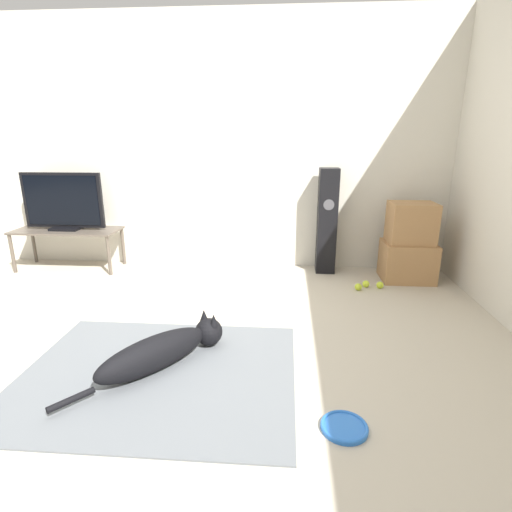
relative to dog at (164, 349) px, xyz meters
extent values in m
plane|color=#BCB29E|center=(-0.18, 0.01, -0.12)|extent=(12.00, 12.00, 0.00)
cube|color=beige|center=(-0.18, 2.11, 1.16)|extent=(8.00, 0.06, 2.55)
cube|color=slate|center=(-0.02, -0.09, -0.11)|extent=(1.64, 1.29, 0.01)
ellipsoid|color=black|center=(-0.05, -0.06, 0.00)|extent=(0.62, 0.69, 0.22)
sphere|color=black|center=(0.22, 0.27, -0.01)|extent=(0.19, 0.19, 0.19)
cone|color=black|center=(0.19, 0.30, 0.09)|extent=(0.06, 0.06, 0.08)
cone|color=black|center=(0.27, 0.24, 0.09)|extent=(0.06, 0.06, 0.08)
cylinder|color=black|center=(-0.37, -0.44, -0.06)|extent=(0.18, 0.21, 0.03)
cylinder|color=blue|center=(1.04, -0.48, -0.11)|extent=(0.23, 0.23, 0.02)
torus|color=blue|center=(1.04, -0.48, -0.10)|extent=(0.23, 0.23, 0.02)
cube|color=#A87A4C|center=(1.93, 1.72, 0.07)|extent=(0.49, 0.39, 0.38)
cube|color=#A87A4C|center=(1.93, 1.73, 0.46)|extent=(0.42, 0.34, 0.39)
cube|color=black|center=(1.15, 1.92, 0.42)|extent=(0.19, 0.19, 1.07)
cylinder|color=#4C4C51|center=(1.15, 1.82, 0.61)|extent=(0.11, 0.00, 0.11)
cube|color=brown|center=(-1.58, 1.81, 0.30)|extent=(1.09, 0.43, 0.02)
cylinder|color=brown|center=(-2.10, 1.63, 0.09)|extent=(0.04, 0.04, 0.41)
cylinder|color=brown|center=(-1.07, 1.63, 0.09)|extent=(0.04, 0.04, 0.41)
cylinder|color=brown|center=(-2.10, 2.00, 0.09)|extent=(0.04, 0.04, 0.41)
cylinder|color=brown|center=(-1.07, 2.00, 0.09)|extent=(0.04, 0.04, 0.41)
cube|color=black|center=(-1.58, 1.81, 0.32)|extent=(0.30, 0.20, 0.03)
cube|color=black|center=(-1.58, 1.82, 0.62)|extent=(0.84, 0.04, 0.57)
cube|color=black|center=(-1.58, 1.80, 0.62)|extent=(0.78, 0.01, 0.51)
sphere|color=#C6E033|center=(1.41, 1.39, -0.09)|extent=(0.07, 0.07, 0.07)
sphere|color=#C6E033|center=(1.62, 1.45, -0.09)|extent=(0.07, 0.07, 0.07)
sphere|color=#C6E033|center=(1.50, 1.47, -0.09)|extent=(0.07, 0.07, 0.07)
camera|label=1|loc=(0.73, -2.13, 1.26)|focal=28.00mm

